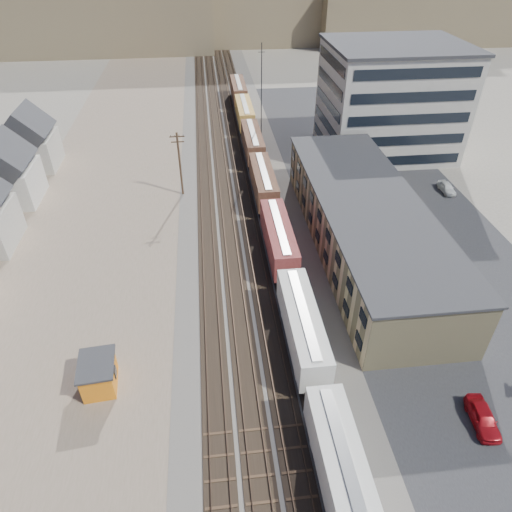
{
  "coord_description": "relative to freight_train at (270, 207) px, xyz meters",
  "views": [
    {
      "loc": [
        -4.25,
        -21.95,
        34.76
      ],
      "look_at": [
        0.56,
        20.53,
        3.0
      ],
      "focal_mm": 32.0,
      "sensor_mm": 36.0,
      "label": 1
    }
  ],
  "objects": [
    {
      "name": "radio_mast",
      "position": [
        2.2,
        28.2,
        6.33
      ],
      "size": [
        1.2,
        0.16,
        18.0
      ],
      "color": "black",
      "rests_on": "ground"
    },
    {
      "name": "parked_car_far",
      "position": [
        28.91,
        6.28,
        -2.08
      ],
      "size": [
        1.78,
        4.24,
        1.43
      ],
      "primitive_type": "imported",
      "rotation": [
        0.0,
        0.0,
        -0.02
      ],
      "color": "silver",
      "rests_on": "ground"
    },
    {
      "name": "utility_pole_north",
      "position": [
        -12.3,
        10.2,
        2.5
      ],
      "size": [
        2.2,
        0.32,
        10.0
      ],
      "color": "#382619",
      "rests_on": "ground"
    },
    {
      "name": "ballast_bed",
      "position": [
        -3.8,
        18.2,
        -2.76
      ],
      "size": [
        18.0,
        200.0,
        0.06
      ],
      "primitive_type": "cube",
      "color": "#4C4742",
      "rests_on": "ground"
    },
    {
      "name": "ground",
      "position": [
        -3.8,
        -31.8,
        -2.79
      ],
      "size": [
        300.0,
        300.0,
        0.0
      ],
      "primitive_type": "plane",
      "color": "#6B6356",
      "rests_on": "ground"
    },
    {
      "name": "rail_tracks",
      "position": [
        -4.35,
        18.2,
        -2.68
      ],
      "size": [
        11.4,
        200.0,
        0.24
      ],
      "color": "black",
      "rests_on": "ground"
    },
    {
      "name": "asphalt_lot",
      "position": [
        18.2,
        3.2,
        -2.77
      ],
      "size": [
        26.0,
        120.0,
        0.04
      ],
      "primitive_type": "cube",
      "color": "#232326",
      "rests_on": "ground"
    },
    {
      "name": "parked_car_red",
      "position": [
        13.61,
        -33.3,
        -2.02
      ],
      "size": [
        2.3,
        4.72,
        1.55
      ],
      "primitive_type": "imported",
      "rotation": [
        0.0,
        0.0,
        -0.11
      ],
      "color": "#A80F17",
      "rests_on": "ground"
    },
    {
      "name": "dirt_yard",
      "position": [
        -23.8,
        8.2,
        -2.78
      ],
      "size": [
        24.0,
        180.0,
        0.03
      ],
      "primitive_type": "cube",
      "color": "#6E5D4B",
      "rests_on": "ground"
    },
    {
      "name": "warehouse",
      "position": [
        11.18,
        -6.8,
        0.86
      ],
      "size": [
        12.4,
        40.4,
        7.25
      ],
      "color": "tan",
      "rests_on": "ground"
    },
    {
      "name": "office_tower",
      "position": [
        24.15,
        23.15,
        6.47
      ],
      "size": [
        22.6,
        18.6,
        18.45
      ],
      "color": "#9E998E",
      "rests_on": "ground"
    },
    {
      "name": "maintenance_shed",
      "position": [
        -19.21,
        -25.59,
        -1.24
      ],
      "size": [
        3.55,
        4.41,
        3.04
      ],
      "color": "orange",
      "rests_on": "ground"
    },
    {
      "name": "parked_car_blue",
      "position": [
        22.3,
        26.17,
        -2.08
      ],
      "size": [
        4.16,
        5.62,
        1.42
      ],
      "primitive_type": "imported",
      "rotation": [
        0.0,
        0.0,
        0.4
      ],
      "color": "navy",
      "rests_on": "ground"
    },
    {
      "name": "freight_train",
      "position": [
        0.0,
        0.0,
        0.0
      ],
      "size": [
        3.0,
        119.74,
        4.46
      ],
      "color": "black",
      "rests_on": "ground"
    }
  ]
}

